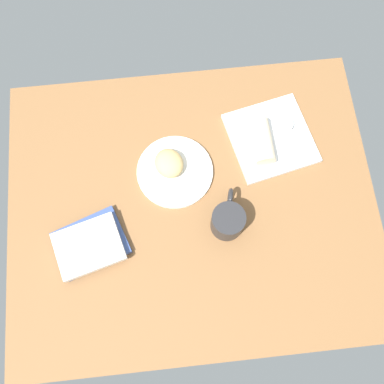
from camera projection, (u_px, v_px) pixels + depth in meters
The scene contains 8 objects.
dining_table at pixel (193, 205), 129.33cm from camera, with size 110.00×90.00×4.00cm, color brown.
round_plate at pixel (175, 172), 129.60cm from camera, with size 23.16×23.16×1.40cm, color white.
scone_pastry at pixel (169, 163), 126.96cm from camera, with size 9.48×8.42×5.05cm, color tan.
square_plate at pixel (271, 138), 132.72cm from camera, with size 24.23×24.23×1.60cm, color white.
sauce_cup at pixel (285, 125), 131.56cm from camera, with size 4.50×4.50×2.67cm.
breakfast_wrap at pixel (262, 141), 128.25cm from camera, with size 6.11×6.11×13.70cm, color beige.
book_stack at pixel (90, 245), 121.63cm from camera, with size 23.39×20.96×4.49cm.
coffee_mug at pixel (228, 220), 120.84cm from camera, with size 9.52×14.53×9.74cm.
Camera 1 is at (3.71, 33.40, 126.96)cm, focal length 39.86 mm.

